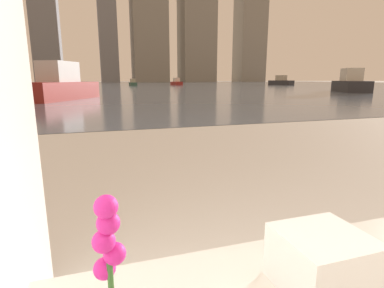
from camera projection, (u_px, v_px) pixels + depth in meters
name	position (u px, v px, depth m)	size (l,w,h in m)	color
towel_stack	(322.00, 262.00, 0.81)	(0.23, 0.22, 0.16)	white
harbor_water	(98.00, 85.00, 57.88)	(180.00, 110.00, 0.01)	slate
harbor_boat_0	(351.00, 84.00, 26.22)	(4.25, 5.64, 2.03)	#2D2D33
harbor_boat_1	(281.00, 82.00, 56.43)	(3.01, 5.09, 1.80)	#2D2D33
harbor_boat_2	(176.00, 83.00, 55.04)	(1.47, 3.67, 1.35)	maroon
harbor_boat_3	(60.00, 86.00, 16.36)	(4.18, 5.70, 2.04)	maroon
harbor_boat_4	(133.00, 83.00, 51.07)	(1.08, 3.12, 1.17)	#335647
skyline_tower_3	(148.00, 11.00, 110.59)	(12.94, 10.77, 51.09)	gray
skyline_tower_4	(197.00, 19.00, 116.57)	(12.98, 11.62, 47.91)	gray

